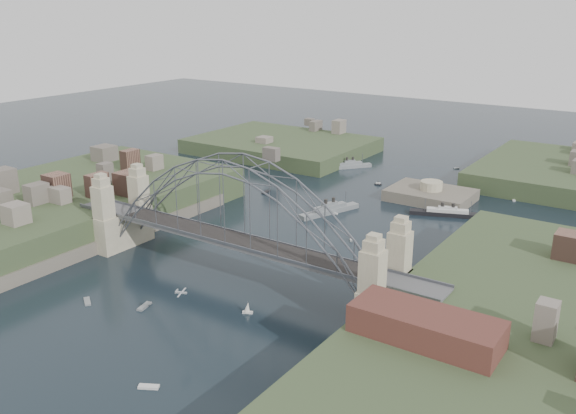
{
  "coord_description": "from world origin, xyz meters",
  "views": [
    {
      "loc": [
        69.74,
        -84.91,
        50.96
      ],
      "look_at": [
        0.0,
        18.0,
        10.0
      ],
      "focal_mm": 38.31,
      "sensor_mm": 36.0,
      "label": 1
    }
  ],
  "objects_px": {
    "naval_cruiser_far": "(350,166)",
    "fort_island": "(430,201)",
    "bridge": "(235,220)",
    "naval_cruiser_near": "(329,210)",
    "wharf_shed": "(426,326)",
    "ocean_liner": "(447,213)"
  },
  "relations": [
    {
      "from": "naval_cruiser_far",
      "to": "fort_island",
      "type": "bearing_deg",
      "value": -27.57
    },
    {
      "from": "fort_island",
      "to": "naval_cruiser_far",
      "type": "relative_size",
      "value": 1.72
    },
    {
      "from": "bridge",
      "to": "naval_cruiser_near",
      "type": "relative_size",
      "value": 4.71
    },
    {
      "from": "wharf_shed",
      "to": "fort_island",
      "type": "bearing_deg",
      "value": 110.85
    },
    {
      "from": "bridge",
      "to": "wharf_shed",
      "type": "xyz_separation_m",
      "value": [
        44.0,
        -14.0,
        -2.32
      ]
    },
    {
      "from": "naval_cruiser_far",
      "to": "bridge",
      "type": "bearing_deg",
      "value": -75.28
    },
    {
      "from": "wharf_shed",
      "to": "ocean_liner",
      "type": "bearing_deg",
      "value": 107.63
    },
    {
      "from": "fort_island",
      "to": "naval_cruiser_far",
      "type": "bearing_deg",
      "value": 152.43
    },
    {
      "from": "bridge",
      "to": "ocean_liner",
      "type": "distance_m",
      "value": 64.35
    },
    {
      "from": "fort_island",
      "to": "ocean_liner",
      "type": "xyz_separation_m",
      "value": [
        8.52,
        -10.12,
        1.06
      ]
    },
    {
      "from": "bridge",
      "to": "ocean_liner",
      "type": "xyz_separation_m",
      "value": [
        20.52,
        59.88,
        -11.61
      ]
    },
    {
      "from": "wharf_shed",
      "to": "ocean_liner",
      "type": "relative_size",
      "value": 1.08
    },
    {
      "from": "fort_island",
      "to": "naval_cruiser_far",
      "type": "xyz_separation_m",
      "value": [
        -35.23,
        18.39,
        1.12
      ]
    },
    {
      "from": "ocean_liner",
      "to": "bridge",
      "type": "bearing_deg",
      "value": -108.92
    },
    {
      "from": "naval_cruiser_near",
      "to": "ocean_liner",
      "type": "height_order",
      "value": "naval_cruiser_near"
    },
    {
      "from": "naval_cruiser_near",
      "to": "naval_cruiser_far",
      "type": "relative_size",
      "value": 1.4
    },
    {
      "from": "wharf_shed",
      "to": "naval_cruiser_near",
      "type": "distance_m",
      "value": 77.23
    },
    {
      "from": "naval_cruiser_near",
      "to": "naval_cruiser_far",
      "type": "bearing_deg",
      "value": 112.37
    },
    {
      "from": "naval_cruiser_near",
      "to": "naval_cruiser_far",
      "type": "height_order",
      "value": "naval_cruiser_near"
    },
    {
      "from": "fort_island",
      "to": "ocean_liner",
      "type": "height_order",
      "value": "fort_island"
    },
    {
      "from": "bridge",
      "to": "naval_cruiser_far",
      "type": "bearing_deg",
      "value": 104.72
    },
    {
      "from": "wharf_shed",
      "to": "naval_cruiser_far",
      "type": "relative_size",
      "value": 1.57
    }
  ]
}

